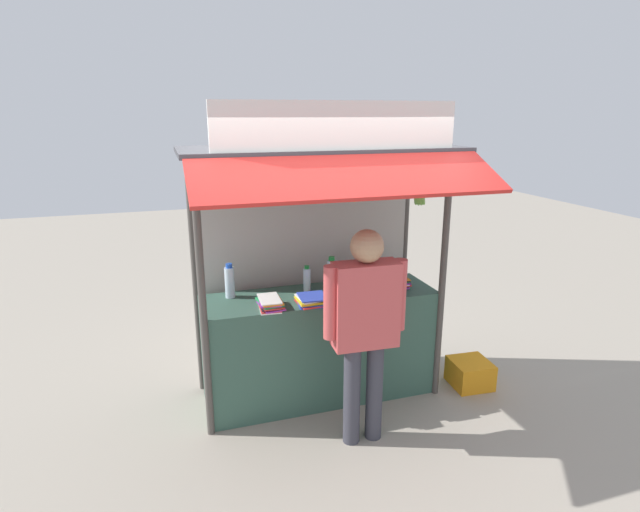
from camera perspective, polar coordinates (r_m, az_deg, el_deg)
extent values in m
plane|color=#9E9384|center=(4.89, 0.00, -15.24)|extent=(20.00, 20.00, 0.00)
cube|color=#385B4C|center=(4.66, 0.00, -10.03)|extent=(2.07, 0.61, 0.99)
cylinder|color=#4C4742|center=(3.96, -13.10, -5.55)|extent=(0.06, 0.06, 2.22)
cylinder|color=#4C4742|center=(4.57, 13.66, -2.65)|extent=(0.06, 0.06, 2.22)
cylinder|color=#4C4742|center=(4.66, -13.90, -2.31)|extent=(0.06, 0.06, 2.22)
cylinder|color=#4C4742|center=(5.19, 9.46, -0.18)|extent=(0.06, 0.06, 2.22)
cube|color=#B7B2A8|center=(4.83, -1.57, -1.50)|extent=(2.03, 0.04, 2.17)
cube|color=#3F3F44|center=(4.17, 0.15, 11.96)|extent=(2.27, 0.94, 0.04)
cube|color=red|center=(3.50, 3.80, 8.93)|extent=(2.23, 0.51, 0.26)
cube|color=white|center=(3.76, 2.18, 14.50)|extent=(1.86, 0.04, 0.35)
cylinder|color=#59544C|center=(3.82, 1.88, 10.09)|extent=(1.96, 0.02, 0.02)
cylinder|color=silver|center=(4.58, 1.31, -2.08)|extent=(0.08, 0.08, 0.26)
cylinder|color=#198C33|center=(4.53, 1.32, -0.29)|extent=(0.05, 0.05, 0.04)
cylinder|color=silver|center=(4.65, 4.89, -1.74)|extent=(0.09, 0.09, 0.28)
cylinder|color=#198C33|center=(4.60, 4.94, 0.15)|extent=(0.06, 0.06, 0.04)
cylinder|color=silver|center=(4.52, -1.49, -2.69)|extent=(0.07, 0.07, 0.21)
cylinder|color=#198C33|center=(4.48, -1.50, -1.27)|extent=(0.04, 0.04, 0.03)
cylinder|color=silver|center=(4.42, -10.15, -2.97)|extent=(0.08, 0.08, 0.27)
cylinder|color=blue|center=(4.37, -10.25, -1.09)|extent=(0.06, 0.06, 0.04)
cylinder|color=silver|center=(4.52, 2.30, -2.62)|extent=(0.07, 0.07, 0.22)
cylinder|color=#198C33|center=(4.48, 2.32, -1.10)|extent=(0.05, 0.05, 0.03)
cube|color=green|center=(4.71, 8.27, -3.34)|extent=(0.23, 0.25, 0.01)
cube|color=purple|center=(4.68, 8.20, -3.29)|extent=(0.24, 0.25, 0.01)
cube|color=black|center=(4.69, 8.16, -3.13)|extent=(0.23, 0.25, 0.01)
cube|color=red|center=(4.69, 8.39, -3.04)|extent=(0.24, 0.26, 0.01)
cube|color=white|center=(4.68, 8.22, -2.93)|extent=(0.24, 0.26, 0.01)
cube|color=purple|center=(4.68, 8.38, -2.78)|extent=(0.25, 0.26, 0.01)
cube|color=green|center=(4.68, 8.19, -2.62)|extent=(0.23, 0.25, 0.01)
cube|color=black|center=(4.68, 8.30, -2.49)|extent=(0.25, 0.27, 0.01)
cube|color=orange|center=(4.67, 8.33, -2.40)|extent=(0.24, 0.25, 0.01)
cube|color=blue|center=(4.24, -1.03, -5.38)|extent=(0.24, 0.26, 0.01)
cube|color=red|center=(4.23, -0.97, -5.30)|extent=(0.25, 0.26, 0.01)
cube|color=blue|center=(4.23, -1.03, -5.15)|extent=(0.25, 0.26, 0.01)
cube|color=yellow|center=(4.24, -1.07, -4.99)|extent=(0.23, 0.24, 0.01)
cube|color=yellow|center=(4.23, -0.93, -4.89)|extent=(0.24, 0.25, 0.01)
cube|color=white|center=(4.23, -0.91, -4.68)|extent=(0.25, 0.26, 0.01)
cube|color=blue|center=(4.21, -0.85, -4.59)|extent=(0.24, 0.25, 0.01)
cube|color=white|center=(4.17, -5.71, -5.83)|extent=(0.19, 0.29, 0.01)
cube|color=red|center=(4.16, -5.72, -5.71)|extent=(0.18, 0.29, 0.01)
cube|color=purple|center=(4.15, -5.55, -5.62)|extent=(0.19, 0.29, 0.01)
cube|color=black|center=(4.16, -5.67, -5.47)|extent=(0.18, 0.28, 0.01)
cube|color=red|center=(4.15, -5.56, -5.38)|extent=(0.17, 0.28, 0.01)
cube|color=green|center=(4.15, -5.71, -5.20)|extent=(0.19, 0.29, 0.01)
cube|color=purple|center=(4.14, -5.72, -5.06)|extent=(0.20, 0.29, 0.01)
cube|color=orange|center=(4.13, -5.61, -4.96)|extent=(0.17, 0.28, 0.01)
cube|color=white|center=(4.13, -5.74, -4.82)|extent=(0.17, 0.28, 0.01)
cube|color=green|center=(4.32, 2.68, -4.97)|extent=(0.20, 0.23, 0.01)
cube|color=green|center=(4.31, 2.56, -4.85)|extent=(0.19, 0.23, 0.01)
cube|color=purple|center=(4.32, 2.69, -4.73)|extent=(0.19, 0.23, 0.01)
cube|color=white|center=(4.30, 2.73, -4.67)|extent=(0.19, 0.23, 0.01)
cylinder|color=#332D23|center=(4.00, 8.22, 9.54)|extent=(0.01, 0.01, 0.06)
cylinder|color=olive|center=(4.01, 8.19, 8.80)|extent=(0.04, 0.04, 0.04)
ellipsoid|color=#D1D042|center=(4.03, 8.39, 7.63)|extent=(0.03, 0.07, 0.16)
ellipsoid|color=#D1D042|center=(4.04, 8.12, 7.65)|extent=(0.06, 0.04, 0.16)
ellipsoid|color=#D1D042|center=(4.03, 7.93, 7.62)|extent=(0.05, 0.05, 0.16)
ellipsoid|color=#D1D042|center=(4.00, 7.98, 7.60)|extent=(0.05, 0.07, 0.16)
ellipsoid|color=#D1D042|center=(4.01, 8.33, 7.58)|extent=(0.06, 0.04, 0.16)
cylinder|color=#332D23|center=(3.67, -7.46, 8.85)|extent=(0.01, 0.01, 0.08)
cylinder|color=olive|center=(3.68, -7.42, 7.91)|extent=(0.04, 0.04, 0.04)
ellipsoid|color=#66943E|center=(3.69, -7.03, 6.74)|extent=(0.03, 0.07, 0.14)
ellipsoid|color=#66943E|center=(3.71, -7.38, 6.76)|extent=(0.07, 0.04, 0.15)
ellipsoid|color=#66943E|center=(3.69, -7.62, 6.70)|extent=(0.05, 0.06, 0.15)
ellipsoid|color=#66943E|center=(3.68, -7.53, 6.65)|extent=(0.05, 0.05, 0.15)
ellipsoid|color=#66943E|center=(3.67, -7.23, 6.67)|extent=(0.07, 0.04, 0.15)
cylinder|color=#332D23|center=(4.12, 11.36, 9.08)|extent=(0.01, 0.01, 0.13)
cylinder|color=olive|center=(4.13, 11.30, 7.89)|extent=(0.04, 0.04, 0.04)
ellipsoid|color=#67AF46|center=(4.16, 11.58, 6.74)|extent=(0.04, 0.09, 0.16)
ellipsoid|color=#67AF46|center=(4.16, 11.29, 6.72)|extent=(0.06, 0.06, 0.17)
ellipsoid|color=#67AF46|center=(4.16, 11.07, 6.75)|extent=(0.08, 0.04, 0.16)
ellipsoid|color=#67AF46|center=(4.15, 10.86, 6.77)|extent=(0.07, 0.08, 0.17)
ellipsoid|color=#67AF46|center=(4.14, 11.00, 6.69)|extent=(0.04, 0.07, 0.16)
ellipsoid|color=#67AF46|center=(4.12, 11.13, 6.67)|extent=(0.07, 0.07, 0.17)
ellipsoid|color=#67AF46|center=(4.12, 11.38, 6.68)|extent=(0.09, 0.04, 0.16)
ellipsoid|color=#67AF46|center=(4.14, 11.51, 6.68)|extent=(0.06, 0.07, 0.17)
cylinder|color=#332D23|center=(3.88, 3.97, 9.29)|extent=(0.01, 0.01, 0.09)
cylinder|color=olive|center=(3.89, 3.95, 8.36)|extent=(0.04, 0.04, 0.04)
ellipsoid|color=yellow|center=(3.91, 4.32, 7.24)|extent=(0.04, 0.09, 0.15)
ellipsoid|color=yellow|center=(3.92, 3.88, 7.23)|extent=(0.07, 0.04, 0.15)
ellipsoid|color=yellow|center=(3.91, 3.55, 7.24)|extent=(0.07, 0.08, 0.16)
ellipsoid|color=yellow|center=(3.89, 3.75, 7.15)|extent=(0.05, 0.07, 0.15)
ellipsoid|color=yellow|center=(3.88, 4.18, 7.16)|extent=(0.08, 0.05, 0.15)
cylinder|color=#383842|center=(4.08, 3.61, -15.38)|extent=(0.13, 0.13, 0.83)
cylinder|color=#383842|center=(4.15, 6.14, -14.91)|extent=(0.13, 0.13, 0.83)
cube|color=#CC4C4C|center=(3.79, 5.15, -5.51)|extent=(0.50, 0.23, 0.65)
cylinder|color=#CC4C4C|center=(3.68, 1.20, -5.29)|extent=(0.11, 0.11, 0.56)
cylinder|color=#CC4C4C|center=(3.88, 8.93, -4.34)|extent=(0.11, 0.11, 0.56)
sphere|color=tan|center=(3.65, 5.33, 1.10)|extent=(0.25, 0.25, 0.25)
cube|color=orange|center=(5.17, 16.57, -12.56)|extent=(0.38, 0.38, 0.25)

